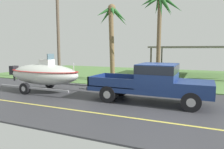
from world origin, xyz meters
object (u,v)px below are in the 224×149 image
carport_awning (191,48)px  palm_tree_near_left (112,25)px  pickup_truck_towing (157,81)px  boat_on_trailer (44,74)px  palm_tree_mid (160,10)px  utility_pole (58,33)px

carport_awning → palm_tree_near_left: size_ratio=1.11×
pickup_truck_towing → boat_on_trailer: boat_on_trailer is taller
boat_on_trailer → pickup_truck_towing: bearing=0.0°
boat_on_trailer → palm_tree_mid: 8.71m
carport_awning → palm_tree_mid: bearing=-105.4°
palm_tree_near_left → utility_pole: size_ratio=0.82×
pickup_truck_towing → palm_tree_mid: (-0.95, 5.09, 4.11)m
boat_on_trailer → palm_tree_mid: (5.77, 5.09, 4.09)m
pickup_truck_towing → utility_pole: bearing=154.4°
palm_tree_mid → carport_awning: bearing=74.6°
boat_on_trailer → utility_pole: utility_pole is taller
palm_tree_near_left → palm_tree_mid: palm_tree_mid is taller
boat_on_trailer → palm_tree_mid: bearing=41.4°
pickup_truck_towing → palm_tree_mid: bearing=100.6°
pickup_truck_towing → boat_on_trailer: size_ratio=0.98×
utility_pole → palm_tree_mid: bearing=6.0°
utility_pole → boat_on_trailer: bearing=-63.0°
utility_pole → palm_tree_near_left: bearing=20.5°
palm_tree_near_left → palm_tree_mid: 3.99m
utility_pole → pickup_truck_towing: bearing=-25.6°
carport_awning → palm_tree_mid: (-1.68, -6.08, 2.49)m
boat_on_trailer → carport_awning: carport_awning is taller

